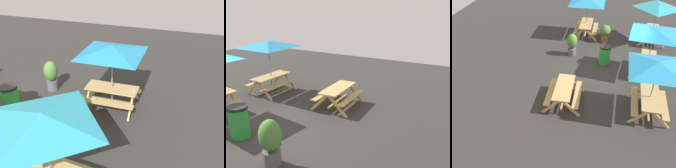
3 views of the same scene
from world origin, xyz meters
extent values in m
cube|color=tan|center=(-3.36, 1.40, 0.45)|extent=(1.81, 0.38, 0.04)
cube|color=tan|center=(-2.57, 1.53, 0.37)|extent=(0.11, 0.80, 0.81)
cylinder|color=gray|center=(-3.32, 1.95, 1.15)|extent=(0.04, 0.04, 2.30)
pyramid|color=teal|center=(-3.32, 1.95, 2.16)|extent=(2.13, 2.13, 0.28)
cube|color=tan|center=(-3.43, -1.96, 0.74)|extent=(1.81, 0.73, 0.05)
cube|color=tan|center=(-3.42, -2.51, 0.45)|extent=(1.80, 0.29, 0.04)
cube|color=tan|center=(-3.44, -1.41, 0.45)|extent=(1.80, 0.29, 0.04)
cube|color=tan|center=(-4.20, -2.33, 0.37)|extent=(0.07, 0.80, 0.81)
cube|color=tan|center=(-4.21, -1.60, 0.37)|extent=(0.07, 0.80, 0.81)
cube|color=tan|center=(-2.64, -2.31, 0.37)|extent=(0.07, 0.80, 0.81)
cube|color=tan|center=(-2.65, -1.58, 0.37)|extent=(0.07, 0.80, 0.81)
cube|color=tan|center=(-3.43, -1.96, 0.22)|extent=(1.56, 0.10, 0.06)
cylinder|color=gray|center=(-3.43, -1.96, 1.15)|extent=(0.04, 0.04, 2.30)
pyramid|color=#268CC6|center=(-3.43, -1.96, 2.16)|extent=(2.83, 2.83, 0.28)
cylinder|color=green|center=(-0.24, -0.56, 0.45)|extent=(0.56, 0.56, 0.90)
cylinder|color=black|center=(-0.24, -0.56, 0.94)|extent=(0.59, 0.59, 0.08)
cylinder|color=#59595B|center=(-0.78, -2.35, 0.20)|extent=(0.44, 0.44, 0.40)
ellipsoid|color=#4C7F38|center=(-0.78, -2.35, 0.81)|extent=(0.55, 0.55, 0.81)
cylinder|color=#935138|center=(-2.72, -0.74, 0.20)|extent=(0.44, 0.44, 0.40)
ellipsoid|color=#4C7F38|center=(-2.72, -0.74, 0.72)|extent=(0.59, 0.59, 0.63)
camera|label=1|loc=(-5.82, 5.15, 5.03)|focal=40.00mm
camera|label=2|loc=(-4.52, -6.36, 3.82)|focal=40.00mm
camera|label=3|loc=(10.97, -0.29, 6.74)|focal=40.00mm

